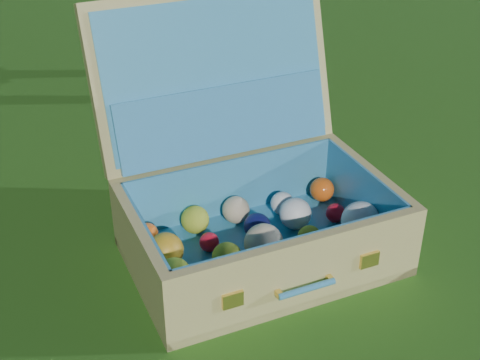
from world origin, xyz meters
TOP-DOWN VIEW (x-y plane):
  - ground at (0.00, 0.00)m, footprint 60.00×60.00m
  - stray_ball at (-0.39, -0.09)m, footprint 0.06×0.06m
  - suitcase at (-0.13, -0.02)m, footprint 0.69×0.66m

SIDE VIEW (x-z plane):
  - ground at x=0.00m, z-range 0.00..0.00m
  - stray_ball at x=-0.39m, z-range 0.00..0.06m
  - suitcase at x=-0.13m, z-range -0.12..0.42m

